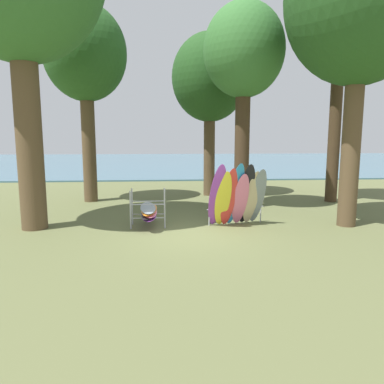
{
  "coord_description": "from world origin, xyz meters",
  "views": [
    {
      "loc": [
        -0.84,
        -10.81,
        2.98
      ],
      "look_at": [
        0.06,
        1.45,
        1.1
      ],
      "focal_mm": 34.21,
      "sensor_mm": 36.0,
      "label": 1
    }
  ],
  "objects_px": {
    "tree_deep_back": "(341,25)",
    "tree_far_left_back": "(210,79)",
    "tree_mid_behind": "(244,55)",
    "leaning_board_pile": "(237,197)",
    "tree_far_right_back": "(85,56)",
    "board_storage_rack": "(149,211)"
  },
  "relations": [
    {
      "from": "tree_far_left_back",
      "to": "tree_far_right_back",
      "type": "bearing_deg",
      "value": -166.34
    },
    {
      "from": "tree_mid_behind",
      "to": "board_storage_rack",
      "type": "height_order",
      "value": "tree_mid_behind"
    },
    {
      "from": "tree_far_right_back",
      "to": "leaning_board_pile",
      "type": "relative_size",
      "value": 4.05
    },
    {
      "from": "tree_far_left_back",
      "to": "tree_deep_back",
      "type": "bearing_deg",
      "value": -22.52
    },
    {
      "from": "tree_far_left_back",
      "to": "leaning_board_pile",
      "type": "distance_m",
      "value": 8.11
    },
    {
      "from": "tree_deep_back",
      "to": "board_storage_rack",
      "type": "bearing_deg",
      "value": -153.03
    },
    {
      "from": "tree_far_right_back",
      "to": "leaning_board_pile",
      "type": "height_order",
      "value": "tree_far_right_back"
    },
    {
      "from": "tree_mid_behind",
      "to": "board_storage_rack",
      "type": "relative_size",
      "value": 3.85
    },
    {
      "from": "tree_far_right_back",
      "to": "board_storage_rack",
      "type": "distance_m",
      "value": 8.29
    },
    {
      "from": "tree_far_right_back",
      "to": "board_storage_rack",
      "type": "height_order",
      "value": "tree_far_right_back"
    },
    {
      "from": "tree_deep_back",
      "to": "leaning_board_pile",
      "type": "relative_size",
      "value": 4.68
    },
    {
      "from": "tree_mid_behind",
      "to": "tree_far_left_back",
      "type": "bearing_deg",
      "value": 104.88
    },
    {
      "from": "leaning_board_pile",
      "to": "tree_far_left_back",
      "type": "bearing_deg",
      "value": 91.34
    },
    {
      "from": "tree_deep_back",
      "to": "board_storage_rack",
      "type": "distance_m",
      "value": 11.67
    },
    {
      "from": "tree_far_right_back",
      "to": "leaning_board_pile",
      "type": "bearing_deg",
      "value": -41.74
    },
    {
      "from": "tree_mid_behind",
      "to": "tree_far_left_back",
      "type": "relative_size",
      "value": 1.03
    },
    {
      "from": "tree_far_left_back",
      "to": "tree_mid_behind",
      "type": "bearing_deg",
      "value": -75.12
    },
    {
      "from": "tree_far_right_back",
      "to": "tree_deep_back",
      "type": "distance_m",
      "value": 11.17
    },
    {
      "from": "leaning_board_pile",
      "to": "board_storage_rack",
      "type": "bearing_deg",
      "value": 176.59
    },
    {
      "from": "tree_deep_back",
      "to": "tree_mid_behind",
      "type": "bearing_deg",
      "value": -164.35
    },
    {
      "from": "tree_deep_back",
      "to": "tree_far_left_back",
      "type": "bearing_deg",
      "value": 157.48
    },
    {
      "from": "board_storage_rack",
      "to": "tree_far_right_back",
      "type": "bearing_deg",
      "value": 119.93
    }
  ]
}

